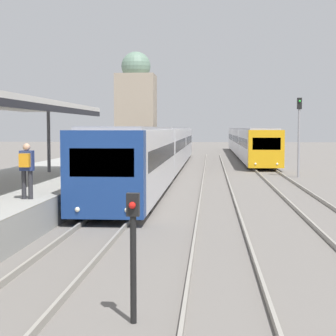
% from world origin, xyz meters
% --- Properties ---
extents(person_on_platform, '(0.40, 0.40, 1.66)m').
position_xyz_m(person_on_platform, '(-2.14, 13.60, 1.94)').
color(person_on_platform, '#2D2D33').
rests_on(person_on_platform, station_platform).
extents(train_near, '(2.59, 43.82, 3.13)m').
position_xyz_m(train_near, '(0.00, 36.16, 1.73)').
color(train_near, navy).
rests_on(train_near, ground_plane).
extents(train_far, '(2.52, 43.16, 3.06)m').
position_xyz_m(train_far, '(7.21, 58.44, 1.70)').
color(train_far, gold).
rests_on(train_far, ground_plane).
extents(signal_post_near, '(0.20, 0.21, 2.07)m').
position_xyz_m(signal_post_near, '(2.11, 5.95, 1.27)').
color(signal_post_near, black).
rests_on(signal_post_near, ground_plane).
extents(signal_mast_far, '(0.28, 0.29, 4.94)m').
position_xyz_m(signal_mast_far, '(8.79, 32.78, 3.11)').
color(signal_mast_far, gray).
rests_on(signal_mast_far, ground_plane).
extents(distant_domed_building, '(4.00, 4.00, 11.00)m').
position_xyz_m(distant_domed_building, '(-4.48, 55.90, 5.20)').
color(distant_domed_building, gray).
rests_on(distant_domed_building, ground_plane).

